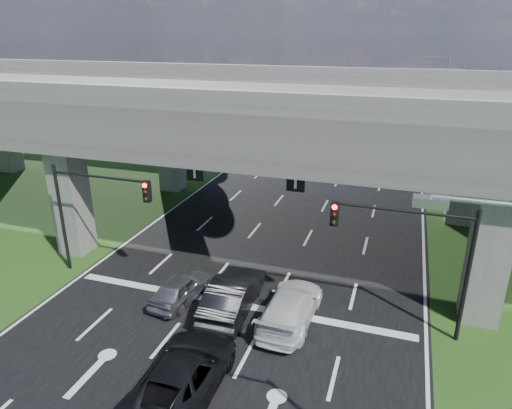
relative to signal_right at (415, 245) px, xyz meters
The scene contains 18 objects.
ground 9.71m from the signal_right, 153.26° to the right, with size 160.00×160.00×0.00m, color #234215.
road 10.74m from the signal_right, 142.25° to the left, with size 18.00×120.00×0.03m, color black.
overpass 11.84m from the signal_right, 134.16° to the left, with size 80.00×15.00×10.00m.
warehouse 45.97m from the signal_right, 137.44° to the left, with size 20.00×10.00×4.00m, color #9E9E99.
signal_right is the anchor object (origin of this frame).
signal_left 15.65m from the signal_right, behind, with size 5.76×0.54×6.00m.
streetlight_far 20.25m from the signal_right, 83.53° to the left, with size 3.38×0.25×10.00m.
streetlight_beyond 36.17m from the signal_right, 86.39° to the left, with size 3.38×0.25×10.00m.
tree_left_near 31.01m from the signal_right, 134.63° to the left, with size 4.50×4.50×7.80m.
tree_left_mid 38.96m from the signal_right, 129.50° to the left, with size 3.91×3.90×6.76m.
tree_left_far 43.37m from the signal_right, 118.63° to the left, with size 4.80×4.80×8.32m.
tree_right_near 24.62m from the signal_right, 77.76° to the left, with size 4.20×4.20×7.28m.
tree_right_mid 33.10m from the signal_right, 75.62° to the left, with size 3.91×3.90×6.76m.
tree_right_far 40.29m from the signal_right, 83.99° to the left, with size 4.50×4.50×7.80m.
car_silver 11.01m from the signal_right, behind, with size 1.56×3.88×1.32m, color #A5A6AD.
car_dark 8.42m from the signal_right, behind, with size 1.81×5.19×1.71m, color black.
car_white 6.04m from the signal_right, 169.13° to the right, with size 2.13×5.24×1.52m, color silver.
car_trailing 10.43m from the signal_right, 139.55° to the right, with size 2.59×5.62×1.56m, color black.
Camera 1 is at (6.94, -14.10, 12.44)m, focal length 32.00 mm.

